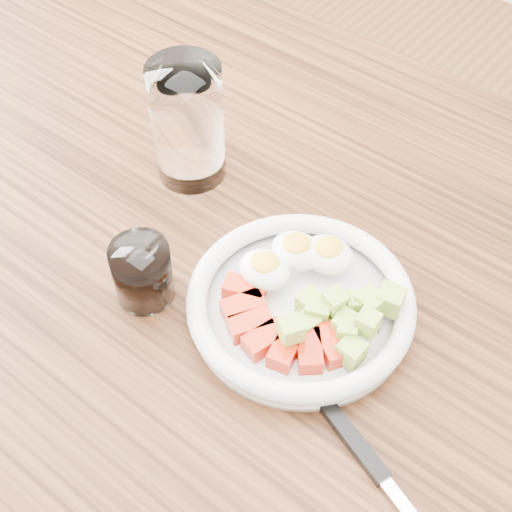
# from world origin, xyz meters

# --- Properties ---
(dining_table) EXTENTS (1.50, 0.90, 0.77)m
(dining_table) POSITION_xyz_m (0.00, 0.00, 0.67)
(dining_table) COLOR brown
(dining_table) RESTS_ON ground
(bowl) EXTENTS (0.23, 0.23, 0.05)m
(bowl) POSITION_xyz_m (0.06, -0.00, 0.79)
(bowl) COLOR white
(bowl) RESTS_ON dining_table
(fork) EXTENTS (0.22, 0.09, 0.01)m
(fork) POSITION_xyz_m (0.19, -0.09, 0.78)
(fork) COLOR black
(fork) RESTS_ON dining_table
(water_glass) EXTENTS (0.08, 0.08, 0.15)m
(water_glass) POSITION_xyz_m (-0.17, 0.09, 0.84)
(water_glass) COLOR white
(water_glass) RESTS_ON dining_table
(coffee_glass) EXTENTS (0.06, 0.06, 0.07)m
(coffee_glass) POSITION_xyz_m (-0.08, -0.08, 0.80)
(coffee_glass) COLOR white
(coffee_glass) RESTS_ON dining_table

